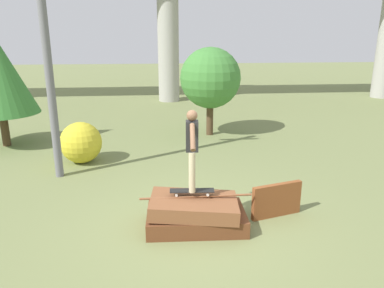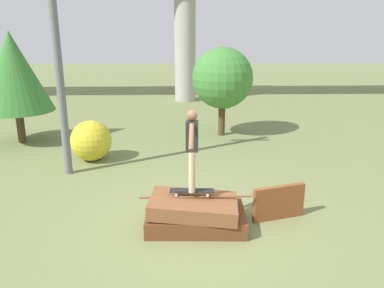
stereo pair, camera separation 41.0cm
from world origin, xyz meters
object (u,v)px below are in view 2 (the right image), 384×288
at_px(skateboard, 192,191).
at_px(bush_yellow_flowering, 91,141).
at_px(utility_pole, 56,37).
at_px(tree_behind_right, 13,72).
at_px(skater, 192,146).
at_px(tree_behind_left, 223,78).

distance_m(skateboard, bush_yellow_flowering, 4.76).
distance_m(utility_pole, tree_behind_right, 3.97).
height_order(utility_pole, tree_behind_right, utility_pole).
relative_size(skater, utility_pole, 0.23).
xyz_separation_m(skateboard, tree_behind_left, (1.27, 6.55, 1.33)).
height_order(utility_pole, bush_yellow_flowering, utility_pole).
bearing_deg(tree_behind_right, utility_pole, -51.31).
relative_size(skateboard, bush_yellow_flowering, 0.73).
distance_m(utility_pole, bush_yellow_flowering, 3.06).
bearing_deg(tree_behind_right, bush_yellow_flowering, -34.97).
distance_m(skater, utility_pole, 4.62).
bearing_deg(bush_yellow_flowering, tree_behind_right, 145.03).
relative_size(skater, bush_yellow_flowering, 1.31).
xyz_separation_m(skateboard, skater, (-0.00, 0.00, 0.89)).
xyz_separation_m(tree_behind_right, bush_yellow_flowering, (2.77, -1.93, -1.75)).
bearing_deg(tree_behind_left, skateboard, -100.94).
relative_size(tree_behind_left, bush_yellow_flowering, 2.66).
bearing_deg(tree_behind_right, skateboard, -46.48).
xyz_separation_m(utility_pole, bush_yellow_flowering, (0.38, 1.04, -2.85)).
bearing_deg(bush_yellow_flowering, utility_pole, -110.14).
bearing_deg(tree_behind_left, skater, -100.94).
bearing_deg(tree_behind_right, tree_behind_left, 6.19).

